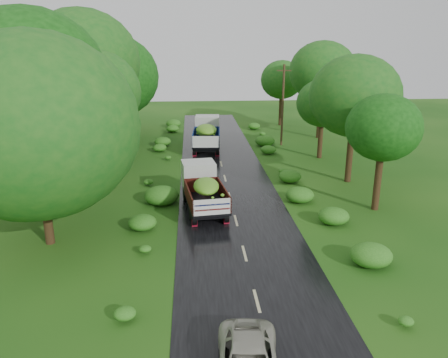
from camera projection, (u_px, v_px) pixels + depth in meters
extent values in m
plane|color=#13440E|center=(257.00, 301.00, 16.98)|extent=(120.00, 120.00, 0.00)
cube|color=black|center=(242.00, 244.00, 21.73)|extent=(6.50, 80.00, 0.02)
cube|color=#BFB78C|center=(257.00, 301.00, 16.97)|extent=(0.12, 1.60, 0.00)
cube|color=#BFB78C|center=(244.00, 253.00, 20.78)|extent=(0.12, 1.60, 0.00)
cube|color=#BFB78C|center=(236.00, 220.00, 24.58)|extent=(0.12, 1.60, 0.00)
cube|color=#BFB78C|center=(230.00, 196.00, 28.38)|extent=(0.12, 1.60, 0.00)
cube|color=#BFB78C|center=(225.00, 178.00, 32.19)|extent=(0.12, 1.60, 0.00)
cube|color=#BFB78C|center=(221.00, 164.00, 35.99)|extent=(0.12, 1.60, 0.00)
cube|color=#BFB78C|center=(218.00, 152.00, 39.79)|extent=(0.12, 1.60, 0.00)
cube|color=#BFB78C|center=(216.00, 142.00, 43.60)|extent=(0.12, 1.60, 0.00)
cube|color=#BFB78C|center=(214.00, 134.00, 47.40)|extent=(0.12, 1.60, 0.00)
cube|color=#BFB78C|center=(212.00, 127.00, 51.20)|extent=(0.12, 1.60, 0.00)
cube|color=#BFB78C|center=(210.00, 121.00, 55.01)|extent=(0.12, 1.60, 0.00)
cube|color=black|center=(204.00, 201.00, 25.95)|extent=(2.20, 5.30, 0.26)
cylinder|color=black|center=(185.00, 194.00, 27.57)|extent=(0.37, 0.94, 0.91)
cylinder|color=black|center=(213.00, 192.00, 27.90)|extent=(0.37, 0.94, 0.91)
cylinder|color=black|center=(192.00, 211.00, 24.73)|extent=(0.37, 0.94, 0.91)
cylinder|color=black|center=(222.00, 209.00, 25.06)|extent=(0.37, 0.94, 0.91)
cylinder|color=black|center=(194.00, 218.00, 23.85)|extent=(0.37, 0.94, 0.91)
cylinder|color=black|center=(226.00, 215.00, 24.19)|extent=(0.37, 0.94, 0.91)
cube|color=maroon|center=(195.00, 223.00, 23.62)|extent=(0.31, 0.07, 0.41)
cube|color=maroon|center=(227.00, 221.00, 23.96)|extent=(0.31, 0.07, 0.41)
cube|color=silver|center=(199.00, 175.00, 27.57)|extent=(2.22, 1.97, 1.74)
cube|color=black|center=(206.00, 203.00, 24.99)|extent=(2.57, 4.16, 0.15)
cube|color=#4C140D|center=(189.00, 196.00, 24.64)|extent=(0.56, 3.91, 0.87)
cube|color=#4C140D|center=(224.00, 194.00, 25.03)|extent=(0.56, 3.91, 0.87)
cube|color=#4C140D|center=(201.00, 185.00, 26.64)|extent=(2.09, 0.33, 0.87)
cube|color=silver|center=(212.00, 207.00, 23.03)|extent=(2.09, 0.33, 0.87)
ellipsoid|color=#52911A|center=(206.00, 186.00, 24.67)|extent=(2.16, 3.49, 0.91)
cube|color=black|center=(207.00, 143.00, 40.56)|extent=(2.17, 5.94, 0.29)
cylinder|color=black|center=(197.00, 139.00, 42.62)|extent=(0.36, 1.05, 1.04)
cylinder|color=black|center=(218.00, 139.00, 42.64)|extent=(0.36, 1.05, 1.04)
cylinder|color=black|center=(195.00, 148.00, 39.34)|extent=(0.36, 1.05, 1.04)
cylinder|color=black|center=(218.00, 147.00, 39.36)|extent=(0.36, 1.05, 1.04)
cylinder|color=black|center=(195.00, 150.00, 38.33)|extent=(0.36, 1.05, 1.04)
cylinder|color=black|center=(217.00, 150.00, 38.34)|extent=(0.36, 1.05, 1.04)
cube|color=maroon|center=(194.00, 154.00, 38.06)|extent=(0.35, 0.06, 0.47)
cube|color=maroon|center=(217.00, 154.00, 38.08)|extent=(0.35, 0.06, 0.47)
cube|color=silver|center=(207.00, 126.00, 42.45)|extent=(2.41, 2.12, 1.97)
cube|color=black|center=(206.00, 143.00, 39.46)|extent=(2.67, 4.60, 0.17)
cube|color=navy|center=(194.00, 137.00, 39.28)|extent=(0.38, 4.45, 0.98)
cube|color=navy|center=(219.00, 136.00, 39.30)|extent=(0.38, 4.45, 0.98)
cube|color=navy|center=(207.00, 132.00, 41.37)|extent=(2.38, 0.24, 0.98)
cube|color=silver|center=(206.00, 142.00, 37.20)|extent=(2.38, 0.24, 0.98)
ellipsoid|color=#52911A|center=(206.00, 130.00, 39.10)|extent=(2.25, 3.87, 1.04)
cylinder|color=#382616|center=(283.00, 106.00, 41.44)|extent=(0.24, 0.24, 7.65)
cube|color=#382616|center=(284.00, 71.00, 40.46)|extent=(1.34, 0.31, 0.10)
cylinder|color=black|center=(42.00, 179.00, 20.86)|extent=(0.44, 0.44, 6.74)
ellipsoid|color=#0E440D|center=(35.00, 126.00, 20.09)|extent=(4.40, 4.40, 3.96)
cylinder|color=black|center=(38.00, 138.00, 24.76)|extent=(0.49, 0.49, 8.83)
ellipsoid|color=#0E440D|center=(30.00, 78.00, 23.75)|extent=(4.09, 4.09, 3.68)
cylinder|color=black|center=(98.00, 132.00, 30.28)|extent=(0.45, 0.45, 7.28)
ellipsoid|color=#0E440D|center=(95.00, 92.00, 29.45)|extent=(3.54, 3.54, 3.19)
cylinder|color=black|center=(87.00, 109.00, 33.82)|extent=(0.50, 0.50, 9.34)
ellipsoid|color=#0E440D|center=(82.00, 61.00, 32.75)|extent=(4.16, 4.16, 3.74)
cylinder|color=black|center=(115.00, 107.00, 41.02)|extent=(0.46, 0.46, 7.47)
ellipsoid|color=#0E440D|center=(113.00, 76.00, 40.16)|extent=(4.10, 4.10, 3.69)
cylinder|color=black|center=(114.00, 104.00, 44.12)|extent=(0.45, 0.45, 7.22)
ellipsoid|color=#0E440D|center=(112.00, 76.00, 43.29)|extent=(4.18, 4.18, 3.76)
cylinder|color=black|center=(122.00, 97.00, 49.42)|extent=(0.45, 0.45, 7.29)
ellipsoid|color=#0E440D|center=(120.00, 72.00, 48.58)|extent=(3.92, 3.92, 3.53)
cylinder|color=black|center=(380.00, 164.00, 25.44)|extent=(0.42, 0.42, 5.66)
ellipsoid|color=#165A18|center=(384.00, 128.00, 24.79)|extent=(2.93, 2.93, 2.63)
cylinder|color=black|center=(352.00, 134.00, 30.48)|extent=(0.45, 0.45, 6.94)
ellipsoid|color=#165A18|center=(355.00, 96.00, 29.69)|extent=(3.53, 3.53, 3.18)
cylinder|color=black|center=(321.00, 127.00, 37.15)|extent=(0.41, 0.41, 5.37)
ellipsoid|color=#165A18|center=(323.00, 103.00, 36.54)|extent=(2.97, 2.97, 2.68)
cylinder|color=black|center=(321.00, 101.00, 44.69)|extent=(0.46, 0.46, 7.70)
ellipsoid|color=#165A18|center=(322.00, 71.00, 43.81)|extent=(3.67, 3.67, 3.30)
cylinder|color=black|center=(281.00, 100.00, 51.83)|extent=(0.43, 0.43, 6.11)
ellipsoid|color=#165A18|center=(282.00, 80.00, 51.14)|extent=(3.16, 3.16, 2.84)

